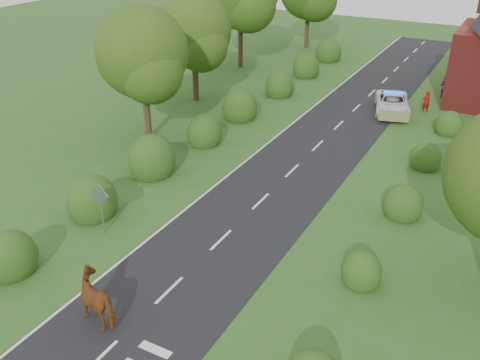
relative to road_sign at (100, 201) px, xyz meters
The scene contains 12 objects.
ground 5.63m from the road_sign, 21.80° to the right, with size 120.00×120.00×0.00m, color #2C5E1D.
road 14.03m from the road_sign, 68.96° to the left, with size 6.00×70.00×0.02m, color black.
road_markings 11.56m from the road_sign, 72.72° to the left, with size 4.96×70.00×0.01m.
hedgerow_left 9.85m from the road_sign, 98.87° to the left, with size 2.75×50.41×3.00m.
hedgerow_right 14.85m from the road_sign, 38.46° to the left, with size 2.10×45.78×2.10m.
tree_left_a 11.55m from the road_sign, 115.73° to the left, with size 5.74×5.60×8.38m.
tree_left_b 19.22m from the road_sign, 109.29° to the left, with size 5.74×5.60×8.07m.
road_sign is the anchor object (origin of this frame).
cow 5.89m from the road_sign, 49.33° to the right, with size 1.19×2.25×1.60m, color #5A2D10.
police_van 23.52m from the road_sign, 71.38° to the left, with size 3.63×5.46×1.53m.
pedestrian_red 25.43m from the road_sign, 67.77° to the left, with size 0.57×0.38×1.58m, color #990D09.
pedestrian_purple 29.49m from the road_sign, 69.80° to the left, with size 0.86×0.67×1.78m, color #6A327E.
Camera 1 is at (10.27, -13.23, 13.32)m, focal length 40.00 mm.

